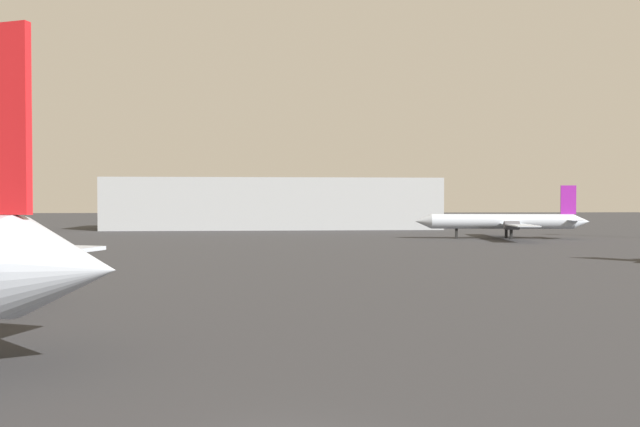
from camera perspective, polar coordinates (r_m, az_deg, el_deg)
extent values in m
cone|color=#B2BCCC|center=(21.81, -23.28, -4.86)|extent=(4.94, 4.73, 3.60)
cube|color=#B2BCCC|center=(23.40, -28.00, -3.62)|extent=(4.98, 8.48, 0.16)
cylinder|color=#B2BCCC|center=(98.33, 17.02, -0.73)|extent=(22.26, 5.10, 2.33)
cone|color=#B2BCCC|center=(96.07, 9.86, -0.74)|extent=(2.84, 2.63, 2.33)
cone|color=#B2BCCC|center=(102.05, 23.77, -0.71)|extent=(2.84, 2.63, 2.33)
cube|color=#B2BCCC|center=(98.62, 17.65, -0.93)|extent=(6.02, 22.17, 0.18)
cube|color=#B2BCCC|center=(101.46, 22.90, -0.58)|extent=(2.55, 6.40, 0.12)
cube|color=purple|center=(101.30, 22.71, 1.22)|extent=(2.38, 0.52, 4.52)
cylinder|color=#4C4C54|center=(94.43, 17.90, -1.09)|extent=(2.37, 1.60, 1.33)
cylinder|color=#4C4C54|center=(102.50, 16.69, -0.91)|extent=(2.37, 1.60, 1.33)
cube|color=black|center=(96.93, 12.95, -1.89)|extent=(0.41, 0.41, 1.59)
cube|color=black|center=(97.26, 17.86, -1.91)|extent=(0.41, 0.41, 1.59)
cube|color=black|center=(100.12, 17.43, -1.82)|extent=(0.41, 0.41, 1.59)
cube|color=#999EA3|center=(129.86, -4.38, 0.94)|extent=(70.08, 18.32, 10.84)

